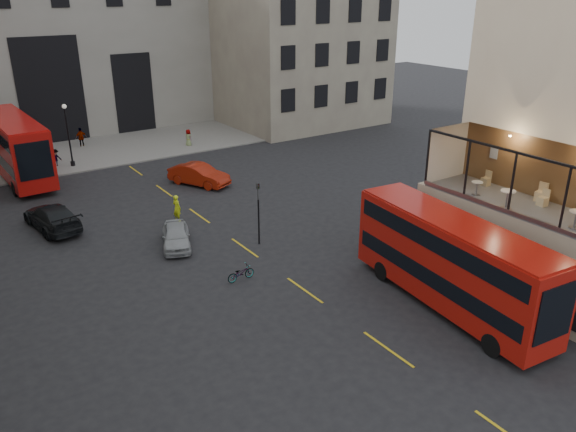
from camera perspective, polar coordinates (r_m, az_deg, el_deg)
ground at (r=25.87m, az=13.39°, el=-11.58°), size 140.00×140.00×0.00m
host_frontage at (r=29.47m, az=22.46°, el=-3.36°), size 3.00×11.00×4.50m
cafe_floor at (r=28.62m, az=23.13°, el=0.80°), size 3.00×10.00×0.10m
gateway at (r=63.18m, az=-24.59°, el=16.02°), size 35.00×10.60×18.00m
building_right at (r=65.26m, az=-0.09°, el=18.95°), size 16.60×18.60×20.00m
pavement_far at (r=54.84m, az=-22.04°, el=5.72°), size 40.00×12.00×0.12m
traffic_light_near at (r=32.45m, az=-3.03°, el=1.04°), size 0.16×0.20×3.80m
street_lamp_b at (r=50.48m, az=-21.35°, el=7.26°), size 0.36×0.36×5.33m
bus_near at (r=27.10m, az=16.28°, el=-4.22°), size 3.60×11.24×4.41m
bus_far at (r=49.04m, az=-25.99°, el=6.55°), size 3.22×12.32×4.88m
car_a at (r=33.42m, az=-11.30°, el=-2.00°), size 2.88×4.19×1.32m
car_b at (r=43.62m, az=-9.03°, el=4.16°), size 3.74×5.13×1.61m
car_c at (r=38.11m, az=-22.84°, el=-0.10°), size 2.90×5.66×1.57m
bicycle at (r=29.30m, az=-4.82°, el=-5.79°), size 1.55×0.56×0.81m
cyclist at (r=36.92m, az=-11.23°, el=0.78°), size 0.61×0.75×1.80m
pedestrian_b at (r=51.24m, az=-22.52°, el=5.42°), size 1.16×0.91×1.58m
pedestrian_c at (r=57.03m, az=-20.27°, el=7.48°), size 1.14×0.59×1.87m
pedestrian_d at (r=54.73m, az=-10.08°, el=7.81°), size 0.72×0.92×1.65m
cafe_table_near at (r=26.72m, az=27.22°, el=-0.07°), size 0.62×0.62×0.77m
cafe_table_mid at (r=27.87m, az=21.41°, el=1.88°), size 0.69×0.69×0.86m
cafe_table_far at (r=29.17m, az=18.64°, el=2.89°), size 0.55×0.55×0.68m
cafe_chair_b at (r=28.90m, az=24.46°, el=1.42°), size 0.43×0.43×0.81m
cafe_chair_c at (r=29.48m, az=24.28°, el=1.90°), size 0.52×0.52×0.91m
cafe_chair_d at (r=30.81m, az=19.46°, el=3.37°), size 0.39×0.39×0.78m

